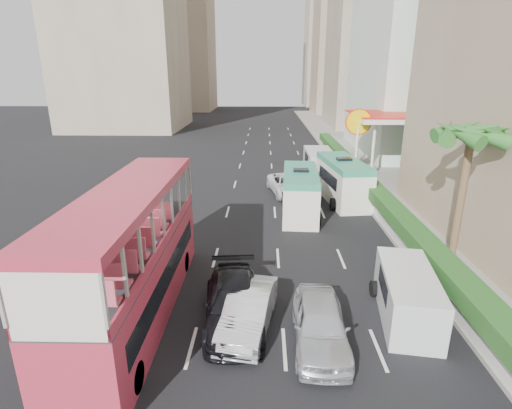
{
  "coord_description": "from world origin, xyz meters",
  "views": [
    {
      "loc": [
        -1.13,
        -13.42,
        8.99
      ],
      "look_at": [
        -1.5,
        4.0,
        3.2
      ],
      "focal_mm": 28.0,
      "sensor_mm": 36.0,
      "label": 1
    }
  ],
  "objects_px": {
    "car_black": "(234,320)",
    "minibus_far": "(343,180)",
    "double_decker_bus": "(133,254)",
    "panel_van_near": "(407,295)",
    "minibus_near": "(300,193)",
    "palm_tree": "(460,202)",
    "car_silver_lane_a": "(249,327)",
    "van_asset": "(288,194)",
    "shell_station": "(387,144)",
    "panel_van_far": "(319,163)",
    "car_silver_lane_b": "(319,343)"
  },
  "relations": [
    {
      "from": "car_silver_lane_a",
      "to": "van_asset",
      "type": "height_order",
      "value": "van_asset"
    },
    {
      "from": "car_black",
      "to": "minibus_far",
      "type": "bearing_deg",
      "value": 61.25
    },
    {
      "from": "minibus_near",
      "to": "panel_van_far",
      "type": "bearing_deg",
      "value": 79.24
    },
    {
      "from": "panel_van_near",
      "to": "shell_station",
      "type": "distance_m",
      "value": 23.75
    },
    {
      "from": "car_silver_lane_b",
      "to": "minibus_far",
      "type": "relative_size",
      "value": 0.67
    },
    {
      "from": "minibus_far",
      "to": "car_silver_lane_b",
      "type": "bearing_deg",
      "value": -109.95
    },
    {
      "from": "car_black",
      "to": "double_decker_bus",
      "type": "bearing_deg",
      "value": 169.47
    },
    {
      "from": "van_asset",
      "to": "minibus_far",
      "type": "distance_m",
      "value": 4.4
    },
    {
      "from": "palm_tree",
      "to": "panel_van_far",
      "type": "bearing_deg",
      "value": 102.37
    },
    {
      "from": "minibus_far",
      "to": "shell_station",
      "type": "relative_size",
      "value": 0.85
    },
    {
      "from": "minibus_far",
      "to": "panel_van_far",
      "type": "bearing_deg",
      "value": 88.72
    },
    {
      "from": "shell_station",
      "to": "palm_tree",
      "type": "bearing_deg",
      "value": -96.6
    },
    {
      "from": "car_silver_lane_a",
      "to": "minibus_far",
      "type": "bearing_deg",
      "value": 78.2
    },
    {
      "from": "van_asset",
      "to": "panel_van_near",
      "type": "distance_m",
      "value": 16.69
    },
    {
      "from": "double_decker_bus",
      "to": "panel_van_near",
      "type": "distance_m",
      "value": 10.47
    },
    {
      "from": "double_decker_bus",
      "to": "panel_van_far",
      "type": "bearing_deg",
      "value": 66.05
    },
    {
      "from": "panel_van_near",
      "to": "panel_van_far",
      "type": "relative_size",
      "value": 0.81
    },
    {
      "from": "minibus_far",
      "to": "panel_van_far",
      "type": "xyz_separation_m",
      "value": [
        -0.75,
        7.34,
        -0.36
      ]
    },
    {
      "from": "double_decker_bus",
      "to": "panel_van_near",
      "type": "relative_size",
      "value": 2.38
    },
    {
      "from": "van_asset",
      "to": "palm_tree",
      "type": "bearing_deg",
      "value": -71.03
    },
    {
      "from": "palm_tree",
      "to": "double_decker_bus",
      "type": "bearing_deg",
      "value": -163.84
    },
    {
      "from": "double_decker_bus",
      "to": "car_silver_lane_a",
      "type": "relative_size",
      "value": 2.5
    },
    {
      "from": "car_black",
      "to": "car_silver_lane_a",
      "type": "bearing_deg",
      "value": -41.65
    },
    {
      "from": "car_black",
      "to": "minibus_near",
      "type": "height_order",
      "value": "minibus_near"
    },
    {
      "from": "panel_van_far",
      "to": "palm_tree",
      "type": "xyz_separation_m",
      "value": [
        3.97,
        -18.12,
        2.23
      ]
    },
    {
      "from": "car_black",
      "to": "panel_van_near",
      "type": "relative_size",
      "value": 1.14
    },
    {
      "from": "minibus_far",
      "to": "palm_tree",
      "type": "distance_m",
      "value": 11.41
    },
    {
      "from": "minibus_far",
      "to": "palm_tree",
      "type": "bearing_deg",
      "value": -80.5
    },
    {
      "from": "car_silver_lane_a",
      "to": "shell_station",
      "type": "distance_m",
      "value": 26.68
    },
    {
      "from": "double_decker_bus",
      "to": "shell_station",
      "type": "xyz_separation_m",
      "value": [
        16.0,
        23.0,
        0.22
      ]
    },
    {
      "from": "panel_van_far",
      "to": "car_silver_lane_a",
      "type": "bearing_deg",
      "value": -103.88
    },
    {
      "from": "car_silver_lane_b",
      "to": "car_black",
      "type": "height_order",
      "value": "car_silver_lane_b"
    },
    {
      "from": "minibus_near",
      "to": "palm_tree",
      "type": "height_order",
      "value": "palm_tree"
    },
    {
      "from": "minibus_near",
      "to": "palm_tree",
      "type": "xyz_separation_m",
      "value": [
        6.56,
        -7.82,
        1.94
      ]
    },
    {
      "from": "car_silver_lane_a",
      "to": "van_asset",
      "type": "relative_size",
      "value": 0.82
    },
    {
      "from": "car_silver_lane_a",
      "to": "car_black",
      "type": "bearing_deg",
      "value": 152.85
    },
    {
      "from": "shell_station",
      "to": "car_black",
      "type": "bearing_deg",
      "value": -117.64
    },
    {
      "from": "car_silver_lane_b",
      "to": "palm_tree",
      "type": "xyz_separation_m",
      "value": [
        6.97,
        5.68,
        3.38
      ]
    },
    {
      "from": "panel_van_near",
      "to": "car_black",
      "type": "bearing_deg",
      "value": -168.11
    },
    {
      "from": "car_silver_lane_b",
      "to": "panel_van_far",
      "type": "relative_size",
      "value": 0.79
    },
    {
      "from": "double_decker_bus",
      "to": "car_black",
      "type": "bearing_deg",
      "value": -6.01
    },
    {
      "from": "car_silver_lane_a",
      "to": "palm_tree",
      "type": "distance_m",
      "value": 11.16
    },
    {
      "from": "car_black",
      "to": "minibus_far",
      "type": "relative_size",
      "value": 0.78
    },
    {
      "from": "double_decker_bus",
      "to": "car_black",
      "type": "xyz_separation_m",
      "value": [
        3.75,
        -0.39,
        -2.53
      ]
    },
    {
      "from": "double_decker_bus",
      "to": "shell_station",
      "type": "bearing_deg",
      "value": 55.18
    },
    {
      "from": "car_black",
      "to": "palm_tree",
      "type": "relative_size",
      "value": 0.83
    },
    {
      "from": "car_silver_lane_b",
      "to": "palm_tree",
      "type": "height_order",
      "value": "palm_tree"
    },
    {
      "from": "double_decker_bus",
      "to": "car_silver_lane_b",
      "type": "relative_size",
      "value": 2.42
    },
    {
      "from": "panel_van_near",
      "to": "shell_station",
      "type": "xyz_separation_m",
      "value": [
        5.65,
        22.99,
        1.82
      ]
    },
    {
      "from": "shell_station",
      "to": "car_silver_lane_b",
      "type": "bearing_deg",
      "value": -110.37
    }
  ]
}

